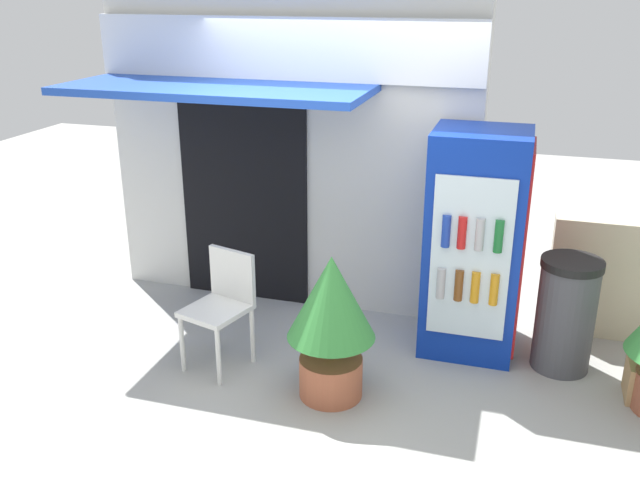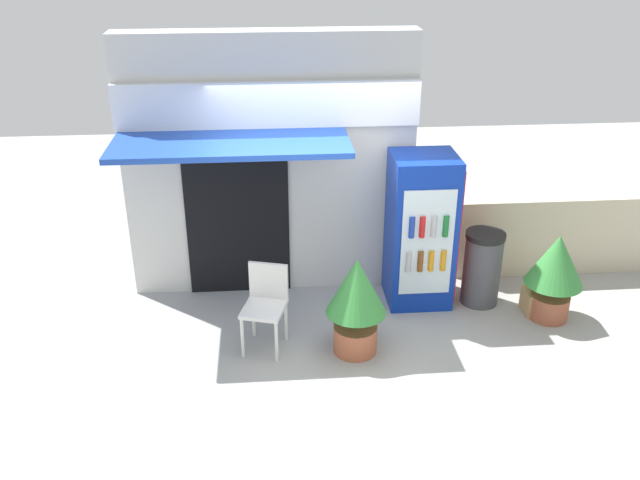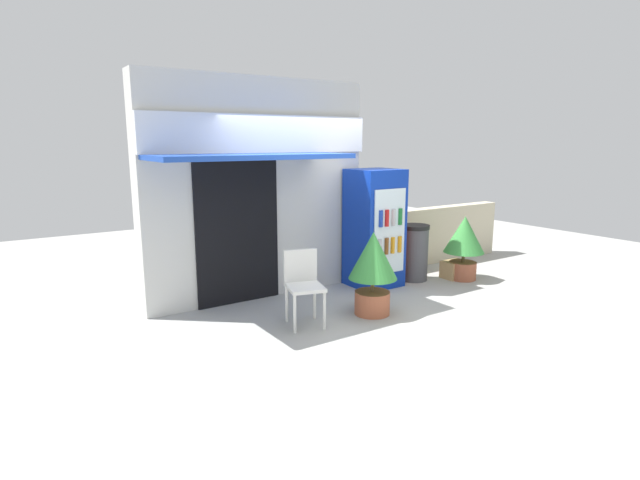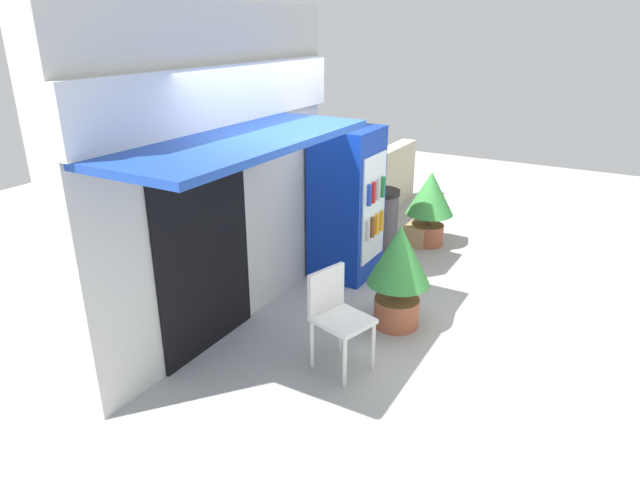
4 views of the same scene
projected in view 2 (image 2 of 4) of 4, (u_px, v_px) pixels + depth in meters
name	position (u px, v px, depth m)	size (l,w,h in m)	color
ground	(333.00, 346.00, 7.21)	(16.00, 16.00, 0.00)	#A3A39E
storefront_building	(268.00, 164.00, 7.77)	(3.29, 1.32, 3.02)	silver
drink_cooler	(421.00, 230.00, 7.73)	(0.73, 0.73, 1.77)	#0C2D9E
plastic_chair	(266.00, 300.00, 7.02)	(0.52, 0.55, 0.89)	silver
potted_plant_near_shop	(356.00, 297.00, 6.86)	(0.62, 0.62, 1.07)	#AD5B3D
potted_plant_curbside	(555.00, 269.00, 7.45)	(0.63, 0.63, 1.02)	#995138
trash_bin	(482.00, 268.00, 7.85)	(0.45, 0.45, 0.89)	#47474C
stone_boundary_wall	(566.00, 235.00, 8.53)	(2.79, 0.24, 1.00)	beige
cardboard_box	(541.00, 301.00, 7.77)	(0.41, 0.29, 0.28)	tan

